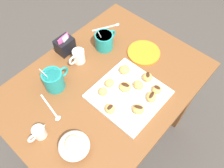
{
  "coord_description": "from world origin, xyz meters",
  "views": [
    {
      "loc": [
        -0.43,
        -0.43,
        1.61
      ],
      "look_at": [
        0.01,
        -0.04,
        0.72
      ],
      "focal_mm": 36.81,
      "sensor_mm": 36.0,
      "label": 1
    }
  ],
  "objects_px": {
    "pastry_plate_square": "(128,94)",
    "beignet_0": "(103,91)",
    "beignet_7": "(110,109)",
    "beignet_9": "(157,89)",
    "beignet_6": "(110,83)",
    "ice_cream_bowl": "(74,145)",
    "beignet_4": "(138,109)",
    "beignet_5": "(125,87)",
    "chocolate_sauce_pitcher": "(39,132)",
    "beignet_8": "(138,85)",
    "coffee_mug_teal_left": "(54,80)",
    "beignet_2": "(125,70)",
    "coffee_mug_teal_right": "(104,40)",
    "dining_table": "(105,98)",
    "cream_pitcher_white": "(78,56)",
    "sugar_caddy": "(65,45)",
    "beignet_3": "(151,97)",
    "beignet_1": "(147,77)",
    "saucer_orange_left": "(144,53)"
  },
  "relations": [
    {
      "from": "pastry_plate_square",
      "to": "beignet_0",
      "type": "height_order",
      "value": "beignet_0"
    },
    {
      "from": "pastry_plate_square",
      "to": "beignet_0",
      "type": "bearing_deg",
      "value": 131.86
    },
    {
      "from": "beignet_7",
      "to": "beignet_9",
      "type": "xyz_separation_m",
      "value": [
        0.22,
        -0.09,
        -0.0
      ]
    },
    {
      "from": "beignet_6",
      "to": "beignet_7",
      "type": "bearing_deg",
      "value": -136.8
    },
    {
      "from": "ice_cream_bowl",
      "to": "beignet_4",
      "type": "bearing_deg",
      "value": -16.47
    },
    {
      "from": "beignet_4",
      "to": "beignet_5",
      "type": "relative_size",
      "value": 0.95
    },
    {
      "from": "chocolate_sauce_pitcher",
      "to": "beignet_8",
      "type": "height_order",
      "value": "chocolate_sauce_pitcher"
    },
    {
      "from": "coffee_mug_teal_left",
      "to": "beignet_2",
      "type": "relative_size",
      "value": 2.86
    },
    {
      "from": "coffee_mug_teal_right",
      "to": "coffee_mug_teal_left",
      "type": "bearing_deg",
      "value": 180.0
    },
    {
      "from": "dining_table",
      "to": "beignet_8",
      "type": "distance_m",
      "value": 0.24
    },
    {
      "from": "cream_pitcher_white",
      "to": "sugar_caddy",
      "type": "bearing_deg",
      "value": 88.85
    },
    {
      "from": "beignet_3",
      "to": "beignet_1",
      "type": "bearing_deg",
      "value": 46.06
    },
    {
      "from": "ice_cream_bowl",
      "to": "beignet_6",
      "type": "xyz_separation_m",
      "value": [
        0.31,
        0.1,
        -0.01
      ]
    },
    {
      "from": "coffee_mug_teal_right",
      "to": "beignet_3",
      "type": "height_order",
      "value": "coffee_mug_teal_right"
    },
    {
      "from": "sugar_caddy",
      "to": "beignet_4",
      "type": "bearing_deg",
      "value": -93.77
    },
    {
      "from": "dining_table",
      "to": "beignet_6",
      "type": "height_order",
      "value": "beignet_6"
    },
    {
      "from": "beignet_8",
      "to": "cream_pitcher_white",
      "type": "bearing_deg",
      "value": 101.71
    },
    {
      "from": "pastry_plate_square",
      "to": "saucer_orange_left",
      "type": "xyz_separation_m",
      "value": [
        0.25,
        0.1,
        -0.0
      ]
    },
    {
      "from": "dining_table",
      "to": "coffee_mug_teal_right",
      "type": "height_order",
      "value": "coffee_mug_teal_right"
    },
    {
      "from": "ice_cream_bowl",
      "to": "beignet_2",
      "type": "height_order",
      "value": "ice_cream_bowl"
    },
    {
      "from": "ice_cream_bowl",
      "to": "beignet_5",
      "type": "height_order",
      "value": "ice_cream_bowl"
    },
    {
      "from": "beignet_2",
      "to": "beignet_0",
      "type": "bearing_deg",
      "value": -177.12
    },
    {
      "from": "beignet_5",
      "to": "beignet_8",
      "type": "height_order",
      "value": "beignet_8"
    },
    {
      "from": "sugar_caddy",
      "to": "cream_pitcher_white",
      "type": "bearing_deg",
      "value": -91.15
    },
    {
      "from": "pastry_plate_square",
      "to": "saucer_orange_left",
      "type": "height_order",
      "value": "pastry_plate_square"
    },
    {
      "from": "chocolate_sauce_pitcher",
      "to": "sugar_caddy",
      "type": "bearing_deg",
      "value": 35.41
    },
    {
      "from": "beignet_0",
      "to": "beignet_9",
      "type": "relative_size",
      "value": 0.89
    },
    {
      "from": "ice_cream_bowl",
      "to": "beignet_0",
      "type": "height_order",
      "value": "ice_cream_bowl"
    },
    {
      "from": "coffee_mug_teal_right",
      "to": "beignet_4",
      "type": "height_order",
      "value": "coffee_mug_teal_right"
    },
    {
      "from": "cream_pitcher_white",
      "to": "sugar_caddy",
      "type": "distance_m",
      "value": 0.1
    },
    {
      "from": "ice_cream_bowl",
      "to": "beignet_9",
      "type": "bearing_deg",
      "value": -11.24
    },
    {
      "from": "beignet_5",
      "to": "beignet_7",
      "type": "xyz_separation_m",
      "value": [
        -0.13,
        -0.02,
        -0.0
      ]
    },
    {
      "from": "beignet_6",
      "to": "coffee_mug_teal_left",
      "type": "bearing_deg",
      "value": 131.16
    },
    {
      "from": "saucer_orange_left",
      "to": "beignet_2",
      "type": "distance_m",
      "value": 0.17
    },
    {
      "from": "pastry_plate_square",
      "to": "beignet_6",
      "type": "bearing_deg",
      "value": 102.81
    },
    {
      "from": "beignet_3",
      "to": "beignet_6",
      "type": "distance_m",
      "value": 0.2
    },
    {
      "from": "beignet_2",
      "to": "beignet_3",
      "type": "distance_m",
      "value": 0.19
    },
    {
      "from": "beignet_5",
      "to": "beignet_8",
      "type": "bearing_deg",
      "value": -39.62
    },
    {
      "from": "pastry_plate_square",
      "to": "coffee_mug_teal_right",
      "type": "height_order",
      "value": "coffee_mug_teal_right"
    },
    {
      "from": "beignet_7",
      "to": "beignet_1",
      "type": "bearing_deg",
      "value": -4.7
    },
    {
      "from": "coffee_mug_teal_left",
      "to": "sugar_caddy",
      "type": "height_order",
      "value": "coffee_mug_teal_left"
    },
    {
      "from": "pastry_plate_square",
      "to": "beignet_3",
      "type": "bearing_deg",
      "value": -63.51
    },
    {
      "from": "beignet_4",
      "to": "beignet_2",
      "type": "bearing_deg",
      "value": 55.54
    },
    {
      "from": "sugar_caddy",
      "to": "beignet_9",
      "type": "relative_size",
      "value": 2.24
    },
    {
      "from": "dining_table",
      "to": "pastry_plate_square",
      "type": "height_order",
      "value": "pastry_plate_square"
    },
    {
      "from": "coffee_mug_teal_left",
      "to": "beignet_2",
      "type": "distance_m",
      "value": 0.33
    },
    {
      "from": "beignet_3",
      "to": "beignet_5",
      "type": "bearing_deg",
      "value": 106.38
    },
    {
      "from": "saucer_orange_left",
      "to": "beignet_8",
      "type": "xyz_separation_m",
      "value": [
        -0.19,
        -0.11,
        0.03
      ]
    },
    {
      "from": "beignet_1",
      "to": "beignet_8",
      "type": "height_order",
      "value": "same"
    },
    {
      "from": "coffee_mug_teal_left",
      "to": "cream_pitcher_white",
      "type": "relative_size",
      "value": 1.42
    }
  ]
}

